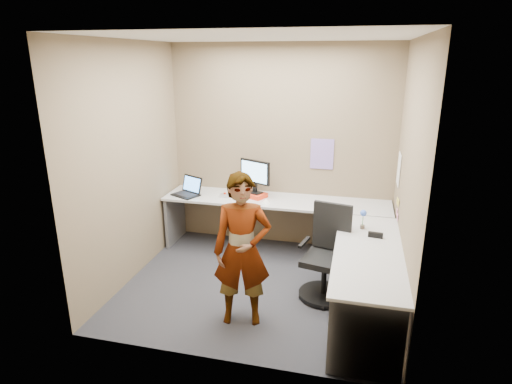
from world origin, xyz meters
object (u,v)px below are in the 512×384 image
(person, at_px, (242,250))
(desk, at_px, (302,229))
(office_chair, at_px, (326,261))
(monitor, at_px, (255,174))

(person, bearing_deg, desk, 55.05)
(office_chair, xyz_separation_m, person, (-0.76, -0.66, 0.35))
(monitor, distance_m, person, 1.75)
(person, bearing_deg, monitor, 87.19)
(person, bearing_deg, office_chair, 28.60)
(office_chair, bearing_deg, monitor, 148.01)
(desk, distance_m, office_chair, 0.54)
(office_chair, height_order, person, person)
(monitor, distance_m, office_chair, 1.60)
(desk, height_order, monitor, monitor)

